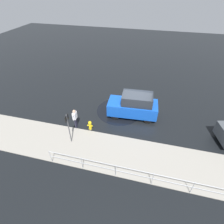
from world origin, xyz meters
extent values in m
plane|color=black|center=(0.00, 0.00, 0.00)|extent=(60.00, 60.00, 0.00)
cube|color=gray|center=(0.00, 4.20, 0.02)|extent=(24.00, 3.20, 0.04)
cube|color=blue|center=(0.14, -0.01, 0.79)|extent=(4.01, 1.96, 0.99)
cube|color=#1E232B|center=(-0.17, -0.03, 1.67)|extent=(2.44, 1.65, 0.77)
cylinder|color=black|center=(1.38, 0.79, 0.30)|extent=(0.61, 0.26, 0.60)
cylinder|color=black|center=(1.48, -0.64, 0.30)|extent=(0.61, 0.26, 0.60)
cylinder|color=black|center=(-1.19, 0.62, 0.30)|extent=(0.61, 0.26, 0.60)
cylinder|color=black|center=(-1.09, -0.81, 0.30)|extent=(0.61, 0.26, 0.60)
cylinder|color=black|center=(-6.60, 0.64, 0.30)|extent=(0.63, 0.35, 0.60)
cylinder|color=gold|center=(2.91, 2.43, 0.31)|extent=(0.22, 0.22, 0.62)
sphere|color=gold|center=(2.91, 2.43, 0.67)|extent=(0.26, 0.26, 0.26)
cylinder|color=gold|center=(2.75, 2.43, 0.38)|extent=(0.10, 0.09, 0.09)
cylinder|color=gold|center=(3.07, 2.43, 0.38)|extent=(0.10, 0.09, 0.09)
cylinder|color=#2D2D2D|center=(2.91, 2.43, 0.03)|extent=(0.31, 0.31, 0.06)
cube|color=silver|center=(4.04, 2.42, 1.12)|extent=(0.24, 0.36, 0.55)
sphere|color=tan|center=(4.04, 2.42, 1.51)|extent=(0.22, 0.22, 0.22)
cylinder|color=#1E1E2D|center=(4.04, 2.33, 0.42)|extent=(0.13, 0.13, 0.85)
cylinder|color=#1E1E2D|center=(4.04, 2.51, 0.42)|extent=(0.13, 0.13, 0.85)
cylinder|color=silver|center=(4.04, 2.18, 1.12)|extent=(0.09, 0.09, 0.50)
cylinder|color=silver|center=(4.05, 2.66, 1.12)|extent=(0.09, 0.09, 0.50)
cylinder|color=#B7BABF|center=(-3.90, 5.77, 0.53)|extent=(0.04, 0.04, 1.05)
cylinder|color=#B7BABF|center=(-1.87, 5.77, 0.53)|extent=(0.04, 0.04, 1.05)
cylinder|color=#B7BABF|center=(0.16, 5.77, 0.53)|extent=(0.04, 0.04, 1.05)
cylinder|color=#B7BABF|center=(2.20, 5.77, 0.53)|extent=(0.04, 0.04, 1.05)
cylinder|color=#B7BABF|center=(4.23, 5.77, 0.53)|extent=(0.04, 0.04, 1.05)
cylinder|color=#B7BABF|center=(-0.85, 5.77, 1.00)|extent=(10.16, 0.04, 0.04)
cylinder|color=#B7BABF|center=(-0.85, 5.77, 0.58)|extent=(10.16, 0.04, 0.04)
cylinder|color=#4C4C51|center=(3.78, 3.91, 1.20)|extent=(0.07, 0.07, 2.40)
cube|color=black|center=(3.78, 3.91, 2.15)|extent=(0.04, 0.44, 0.44)
cylinder|color=black|center=(1.29, -0.38, 0.00)|extent=(3.86, 3.86, 0.01)
camera|label=1|loc=(-1.01, 11.34, 9.16)|focal=28.00mm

